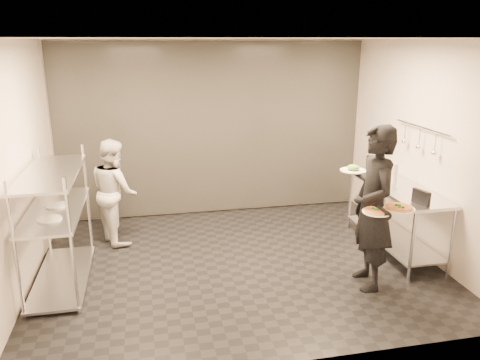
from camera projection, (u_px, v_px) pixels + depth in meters
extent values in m
cube|color=black|center=(238.00, 264.00, 6.06)|extent=(5.00, 4.00, 0.00)
cube|color=white|center=(237.00, 38.00, 5.26)|extent=(5.00, 4.00, 0.00)
cube|color=beige|center=(213.00, 129.00, 7.54)|extent=(5.00, 0.00, 2.80)
cube|color=beige|center=(286.00, 218.00, 3.78)|extent=(5.00, 0.00, 2.80)
cube|color=beige|center=(17.00, 170.00, 5.18)|extent=(0.00, 4.00, 2.80)
cube|color=beige|center=(424.00, 150.00, 6.14)|extent=(0.00, 4.00, 2.80)
cube|color=white|center=(213.00, 130.00, 7.51)|extent=(4.90, 0.04, 2.74)
cylinder|color=silver|center=(15.00, 253.00, 4.66)|extent=(0.04, 0.04, 1.50)
cylinder|color=silver|center=(45.00, 202.00, 6.10)|extent=(0.04, 0.04, 1.50)
cylinder|color=silver|center=(72.00, 248.00, 4.76)|extent=(0.04, 0.04, 1.50)
cylinder|color=silver|center=(88.00, 200.00, 6.21)|extent=(0.04, 0.04, 1.50)
cube|color=#B8BDC3|center=(63.00, 276.00, 5.63)|extent=(0.60, 1.60, 0.03)
cube|color=#B8BDC3|center=(55.00, 210.00, 5.39)|extent=(0.60, 1.60, 0.03)
cube|color=#B8BDC3|center=(51.00, 173.00, 5.26)|extent=(0.60, 1.60, 0.03)
cylinder|color=white|center=(49.00, 219.00, 5.05)|extent=(0.26, 0.26, 0.01)
cylinder|color=white|center=(56.00, 205.00, 5.48)|extent=(0.26, 0.26, 0.01)
cylinder|color=silver|center=(412.00, 247.00, 5.50)|extent=(0.04, 0.04, 0.90)
cylinder|color=silver|center=(350.00, 200.00, 7.11)|extent=(0.04, 0.04, 0.90)
cylinder|color=silver|center=(451.00, 243.00, 5.60)|extent=(0.04, 0.04, 0.90)
cylinder|color=silver|center=(381.00, 198.00, 7.21)|extent=(0.04, 0.04, 0.90)
cube|color=#B8BDC3|center=(393.00, 237.00, 6.43)|extent=(0.57, 1.71, 0.03)
cube|color=#B8BDC3|center=(398.00, 187.00, 6.23)|extent=(0.60, 1.80, 0.04)
cylinder|color=silver|center=(422.00, 127.00, 6.05)|extent=(0.02, 1.20, 0.02)
cylinder|color=silver|center=(436.00, 143.00, 5.75)|extent=(0.01, 0.01, 0.22)
sphere|color=silver|center=(434.00, 153.00, 5.79)|extent=(0.07, 0.07, 0.07)
cylinder|color=silver|center=(420.00, 137.00, 6.08)|extent=(0.01, 0.01, 0.22)
sphere|color=silver|center=(419.00, 147.00, 6.12)|extent=(0.07, 0.07, 0.07)
cylinder|color=silver|center=(405.00, 132.00, 6.41)|extent=(0.01, 0.01, 0.22)
sphere|color=silver|center=(404.00, 142.00, 6.45)|extent=(0.07, 0.07, 0.07)
imported|color=black|center=(373.00, 208.00, 5.29)|extent=(0.53, 0.74, 1.91)
imported|color=silver|center=(115.00, 191.00, 6.58)|extent=(0.80, 0.88, 1.49)
cylinder|color=white|center=(377.00, 212.00, 5.04)|extent=(0.31, 0.31, 0.01)
cylinder|color=#BE9544|center=(377.00, 211.00, 5.04)|extent=(0.27, 0.27, 0.02)
cylinder|color=#A93616|center=(377.00, 210.00, 5.04)|extent=(0.24, 0.24, 0.01)
sphere|color=#175A14|center=(377.00, 209.00, 5.03)|extent=(0.04, 0.04, 0.04)
cylinder|color=white|center=(399.00, 208.00, 5.11)|extent=(0.34, 0.34, 0.01)
cylinder|color=#BE9544|center=(399.00, 207.00, 5.11)|extent=(0.30, 0.30, 0.02)
cylinder|color=#A93616|center=(399.00, 207.00, 5.10)|extent=(0.26, 0.26, 0.01)
sphere|color=#175A14|center=(399.00, 206.00, 5.10)|extent=(0.04, 0.04, 0.04)
cylinder|color=white|center=(353.00, 170.00, 5.49)|extent=(0.30, 0.30, 0.01)
ellipsoid|color=#37701C|center=(353.00, 168.00, 5.48)|extent=(0.13, 0.13, 0.07)
cube|color=black|center=(421.00, 197.00, 5.50)|extent=(0.11, 0.25, 0.18)
cylinder|color=gray|center=(394.00, 174.00, 6.27)|extent=(0.08, 0.08, 0.28)
cylinder|color=gray|center=(380.00, 164.00, 6.97)|extent=(0.05, 0.05, 0.17)
cylinder|color=black|center=(368.00, 163.00, 6.93)|extent=(0.07, 0.07, 0.23)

